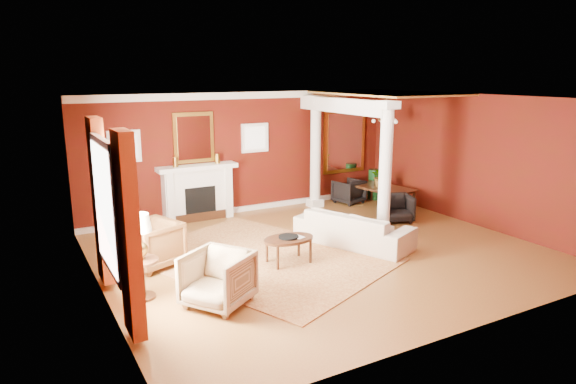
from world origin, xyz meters
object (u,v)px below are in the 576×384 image
armchair_stripe (218,277)px  dining_table (384,191)px  armchair_leopard (151,242)px  side_table (139,244)px  sofa (354,223)px  coffee_table (289,240)px

armchair_stripe → dining_table: armchair_stripe is taller
armchair_stripe → armchair_leopard: bearing=158.2°
side_table → dining_table: size_ratio=0.86×
sofa → armchair_leopard: (-3.81, 0.76, -0.00)m
sofa → armchair_leopard: size_ratio=2.59×
coffee_table → dining_table: 4.57m
sofa → armchair_stripe: 3.59m
dining_table → armchair_stripe: bearing=109.1°
armchair_leopard → dining_table: (6.17, 1.19, -0.02)m
armchair_leopard → side_table: (-0.47, -1.23, 0.42)m
sofa → dining_table: 3.06m
coffee_table → dining_table: (3.99, 2.22, -0.00)m
coffee_table → side_table: (-2.65, -0.19, 0.44)m
dining_table → armchair_leopard: bearing=90.7°
coffee_table → sofa: bearing=9.5°
sofa → dining_table: (2.36, 1.95, -0.02)m
armchair_leopard → coffee_table: 2.42m
armchair_stripe → side_table: size_ratio=0.68×
armchair_stripe → coffee_table: bearing=85.1°
armchair_stripe → side_table: bearing=-165.0°
coffee_table → side_table: side_table is taller
side_table → dining_table: bearing=20.0°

